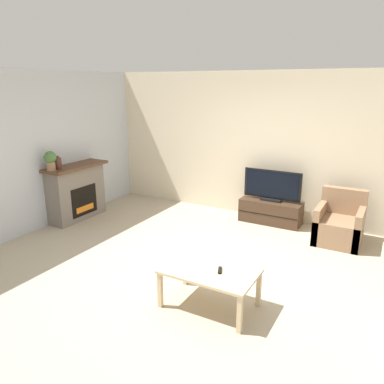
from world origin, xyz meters
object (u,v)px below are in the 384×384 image
(tv_stand, at_px, (271,211))
(armchair, at_px, (339,225))
(mantel_vase_left, at_px, (58,163))
(tv, at_px, (272,187))
(fireplace, at_px, (76,191))
(remote, at_px, (220,270))
(coffee_table, at_px, (210,274))
(potted_plant, at_px, (50,160))

(tv_stand, distance_m, armchair, 1.27)
(mantel_vase_left, distance_m, tv, 3.80)
(armchair, bearing_deg, fireplace, -164.34)
(tv_stand, height_order, remote, remote)
(fireplace, xyz_separation_m, tv_stand, (3.26, 1.56, -0.32))
(fireplace, xyz_separation_m, remote, (3.61, -1.38, -0.06))
(remote, bearing_deg, coffee_table, 171.20)
(remote, bearing_deg, fireplace, 136.96)
(fireplace, xyz_separation_m, mantel_vase_left, (0.02, -0.37, 0.61))
(tv, xyz_separation_m, armchair, (1.23, -0.30, -0.41))
(potted_plant, distance_m, tv, 3.90)
(remote, bearing_deg, armchair, 49.40)
(mantel_vase_left, bearing_deg, coffee_table, -16.56)
(potted_plant, relative_size, remote, 2.17)
(potted_plant, height_order, armchair, potted_plant)
(tv_stand, bearing_deg, coffee_table, -85.45)
(potted_plant, xyz_separation_m, tv, (3.25, 2.09, -0.54))
(mantel_vase_left, distance_m, armchair, 4.84)
(tv_stand, xyz_separation_m, tv, (-0.00, -0.00, 0.47))
(fireplace, bearing_deg, tv, 25.54)
(mantel_vase_left, xyz_separation_m, tv, (3.25, 1.93, -0.46))
(mantel_vase_left, distance_m, potted_plant, 0.18)
(mantel_vase_left, bearing_deg, fireplace, 92.57)
(tv_stand, height_order, armchair, armchair)
(potted_plant, height_order, coffee_table, potted_plant)
(fireplace, xyz_separation_m, potted_plant, (0.02, -0.53, 0.70))
(tv, height_order, coffee_table, tv)
(fireplace, relative_size, tv_stand, 1.12)
(mantel_vase_left, height_order, armchair, mantel_vase_left)
(tv, relative_size, remote, 6.79)
(mantel_vase_left, bearing_deg, armchair, 20.02)
(potted_plant, distance_m, coffee_table, 3.68)
(potted_plant, relative_size, coffee_table, 0.32)
(armchair, xyz_separation_m, coffee_table, (-0.99, -2.67, 0.13))
(tv, bearing_deg, remote, -83.25)
(coffee_table, bearing_deg, mantel_vase_left, 163.44)
(tv_stand, bearing_deg, remote, -83.26)
(remote, bearing_deg, mantel_vase_left, 142.20)
(mantel_vase_left, relative_size, tv, 0.22)
(mantel_vase_left, relative_size, tv_stand, 0.21)
(tv, bearing_deg, fireplace, -154.46)
(fireplace, bearing_deg, armchair, 15.66)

